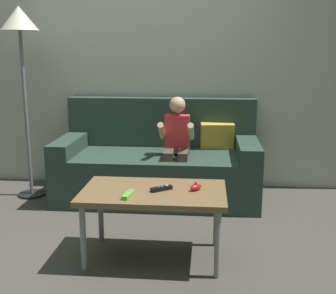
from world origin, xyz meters
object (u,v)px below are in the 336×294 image
(coffee_table, at_px, (154,197))
(nunchuk_red, at_px, (196,187))
(game_remote_lime_far_corner, at_px, (128,195))
(game_remote_black_near_edge, at_px, (162,188))
(floor_lamp, at_px, (20,33))
(couch, at_px, (159,164))
(person_seated_on_couch, at_px, (177,144))

(coffee_table, xyz_separation_m, nunchuk_red, (0.26, 0.02, 0.06))
(game_remote_lime_far_corner, bearing_deg, coffee_table, 44.73)
(game_remote_black_near_edge, xyz_separation_m, floor_lamp, (-1.31, 1.09, 0.97))
(couch, xyz_separation_m, person_seated_on_couch, (0.17, -0.18, 0.23))
(nunchuk_red, xyz_separation_m, floor_lamp, (-1.52, 1.07, 0.96))
(couch, relative_size, floor_lamp, 1.05)
(floor_lamp, bearing_deg, game_remote_black_near_edge, -39.81)
(game_remote_lime_far_corner, distance_m, floor_lamp, 1.92)
(couch, bearing_deg, floor_lamp, -175.15)
(person_seated_on_couch, relative_size, nunchuk_red, 9.37)
(game_remote_black_near_edge, relative_size, floor_lamp, 0.08)
(game_remote_lime_far_corner, relative_size, floor_lamp, 0.09)
(game_remote_lime_far_corner, height_order, floor_lamp, floor_lamp)
(couch, xyz_separation_m, game_remote_black_near_edge, (0.15, -1.19, 0.17))
(couch, relative_size, game_remote_black_near_edge, 12.97)
(person_seated_on_couch, distance_m, floor_lamp, 1.61)
(game_remote_lime_far_corner, bearing_deg, person_seated_on_couch, 80.03)
(nunchuk_red, bearing_deg, coffee_table, -175.18)
(couch, xyz_separation_m, game_remote_lime_far_corner, (-0.03, -1.32, 0.17))
(person_seated_on_couch, height_order, nunchuk_red, person_seated_on_couch)
(person_seated_on_couch, xyz_separation_m, coffee_table, (-0.07, -1.01, -0.12))
(coffee_table, distance_m, game_remote_lime_far_corner, 0.20)
(couch, height_order, coffee_table, couch)
(game_remote_black_near_edge, bearing_deg, game_remote_lime_far_corner, -144.21)
(couch, xyz_separation_m, floor_lamp, (-1.16, -0.10, 1.13))
(couch, distance_m, coffee_table, 1.20)
(coffee_table, relative_size, game_remote_black_near_edge, 6.62)
(game_remote_black_near_edge, height_order, nunchuk_red, nunchuk_red)
(person_seated_on_couch, bearing_deg, coffee_table, -93.78)
(nunchuk_red, bearing_deg, game_remote_lime_far_corner, -158.48)
(person_seated_on_couch, relative_size, floor_lamp, 0.55)
(couch, relative_size, nunchuk_red, 17.87)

